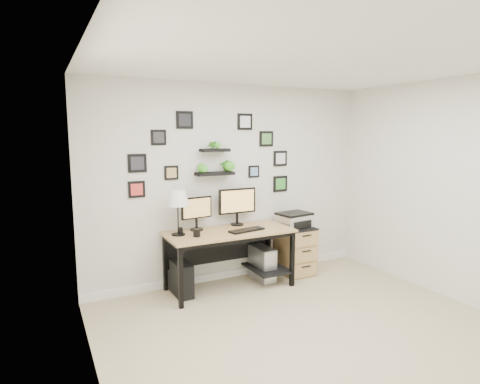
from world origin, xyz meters
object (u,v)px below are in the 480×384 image
monitor_right (237,203)px  printer (294,220)px  mug (197,233)px  pc_tower_black (181,279)px  desk (231,239)px  table_lamp (178,199)px  monitor_left (197,211)px  file_cabinet (295,250)px  pc_tower_grey (262,263)px

monitor_right → printer: 0.87m
mug → pc_tower_black: 0.63m
desk → monitor_right: 0.50m
table_lamp → pc_tower_black: (0.02, -0.02, -0.98)m
monitor_right → printer: monitor_right is taller
desk → pc_tower_black: (-0.66, 0.02, -0.42)m
monitor_left → mug: monitor_left is taller
desk → file_cabinet: 1.08m
printer → monitor_right: bearing=169.6°
monitor_right → mug: monitor_right is taller
desk → mug: 0.55m
pc_tower_black → printer: (1.66, 0.03, 0.57)m
mug → monitor_left: bearing=69.0°
mug → pc_tower_grey: (1.00, 0.17, -0.57)m
mug → pc_tower_black: mug is taller
monitor_left → file_cabinet: bearing=-4.5°
pc_tower_grey → printer: 0.75m
monitor_left → mug: (-0.12, -0.30, -0.20)m
printer → file_cabinet: bearing=9.8°
pc_tower_grey → printer: printer is taller
monitor_left → printer: 1.42m
table_lamp → pc_tower_black: table_lamp is taller
monitor_left → file_cabinet: monitor_left is taller
table_lamp → pc_tower_black: size_ratio=1.33×
desk → printer: (1.01, 0.05, 0.15)m
printer → desk: bearing=-177.0°
monitor_left → pc_tower_grey: size_ratio=0.93×
file_cabinet → monitor_right: bearing=170.3°
desk → monitor_right: size_ratio=3.01×
printer → pc_tower_black: bearing=-179.0°
desk → monitor_right: monitor_right is taller
table_lamp → printer: bearing=0.2°
monitor_left → mug: 0.38m
monitor_right → file_cabinet: size_ratio=0.79×
monitor_right → pc_tower_black: monitor_right is taller
desk → pc_tower_grey: bearing=4.5°
desk → pc_tower_grey: (0.49, 0.04, -0.40)m
pc_tower_grey → file_cabinet: file_cabinet is taller
desk → table_lamp: bearing=176.0°
monitor_right → pc_tower_grey: 0.89m
table_lamp → printer: 1.73m
mug → desk: bearing=14.3°
desk → printer: bearing=3.0°
monitor_right → pc_tower_black: size_ratio=1.30×
file_cabinet → table_lamp: bearing=-179.6°
mug → pc_tower_black: size_ratio=0.23×
desk → table_lamp: (-0.68, 0.05, 0.56)m
monitor_left → desk: bearing=-23.6°
monitor_right → printer: (0.81, -0.15, -0.27)m
monitor_right → mug: 0.81m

